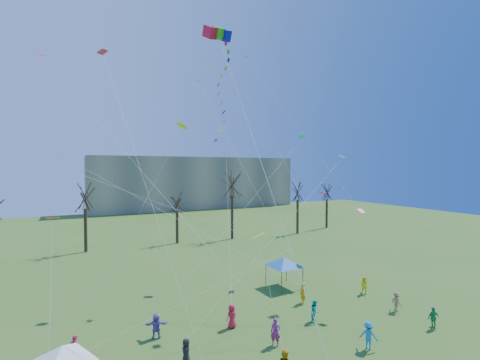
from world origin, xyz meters
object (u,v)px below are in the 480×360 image
distant_building (195,182)px  canopy_tent_white (62,354)px  big_box_kite (226,93)px  canopy_tent_blue (284,262)px

distant_building → canopy_tent_white: bearing=-113.6°
distant_building → big_box_kite: 80.62m
distant_building → canopy_tent_white: distant_building is taller
distant_building → big_box_kite: (-24.10, -76.40, 9.10)m
distant_building → canopy_tent_blue: size_ratio=15.12×
distant_building → canopy_tent_blue: bearing=-101.9°
big_box_kite → canopy_tent_blue: 18.63m
distant_building → canopy_tent_blue: (-14.48, -68.89, -4.98)m
canopy_tent_blue → distant_building: bearing=78.1°
big_box_kite → canopy_tent_white: 17.18m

